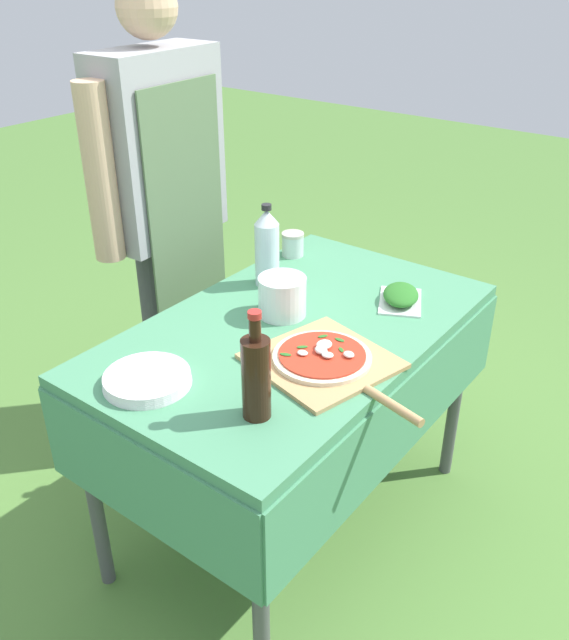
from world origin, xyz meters
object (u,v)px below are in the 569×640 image
(sauce_jar, at_px, (293,246))
(herb_container, at_px, (401,296))
(person_cook, at_px, (164,193))
(mixing_tub, at_px, (282,296))
(prep_table, at_px, (294,353))
(plate_stack, at_px, (147,379))
(oil_bottle, at_px, (256,376))
(pizza_on_peel, at_px, (325,360))
(water_bottle, at_px, (267,247))

(sauce_jar, bearing_deg, herb_container, -100.59)
(person_cook, xyz_separation_m, mixing_tub, (-0.14, -0.63, -0.16))
(prep_table, distance_m, person_cook, 0.78)
(plate_stack, distance_m, sauce_jar, 0.90)
(prep_table, bearing_deg, mixing_tub, 63.62)
(person_cook, relative_size, oil_bottle, 6.02)
(prep_table, height_order, sauce_jar, sauce_jar)
(person_cook, relative_size, sauce_jar, 19.90)
(pizza_on_peel, bearing_deg, mixing_tub, 73.27)
(sauce_jar, bearing_deg, oil_bottle, -148.59)
(person_cook, bearing_deg, sauce_jar, 119.20)
(pizza_on_peel, height_order, oil_bottle, oil_bottle)
(mixing_tub, distance_m, sauce_jar, 0.45)
(pizza_on_peel, height_order, water_bottle, water_bottle)
(herb_container, xyz_separation_m, sauce_jar, (0.09, 0.49, 0.01))
(herb_container, bearing_deg, person_cook, 99.65)
(plate_stack, xyz_separation_m, sauce_jar, (0.88, 0.19, 0.02))
(person_cook, relative_size, water_bottle, 6.17)
(person_cook, height_order, mixing_tub, person_cook)
(pizza_on_peel, relative_size, mixing_tub, 3.77)
(person_cook, xyz_separation_m, plate_stack, (-0.64, -0.58, -0.20))
(prep_table, xyz_separation_m, herb_container, (0.32, -0.18, 0.12))
(prep_table, xyz_separation_m, sauce_jar, (0.41, 0.31, 0.13))
(water_bottle, bearing_deg, person_cook, 90.15)
(person_cook, distance_m, mixing_tub, 0.66)
(mixing_tub, bearing_deg, oil_bottle, -149.52)
(oil_bottle, xyz_separation_m, sauce_jar, (0.81, 0.50, -0.07))
(water_bottle, bearing_deg, oil_bottle, -143.60)
(pizza_on_peel, xyz_separation_m, mixing_tub, (0.15, 0.26, 0.05))
(plate_stack, relative_size, sauce_jar, 2.66)
(pizza_on_peel, bearing_deg, herb_container, 15.43)
(prep_table, height_order, plate_stack, plate_stack)
(prep_table, xyz_separation_m, water_bottle, (0.17, 0.24, 0.22))
(pizza_on_peel, bearing_deg, plate_stack, 152.74)
(pizza_on_peel, relative_size, plate_stack, 2.41)
(person_cook, bearing_deg, pizza_on_peel, 69.19)
(herb_container, bearing_deg, sauce_jar, 79.41)
(oil_bottle, bearing_deg, prep_table, 24.89)
(person_cook, distance_m, sauce_jar, 0.49)
(mixing_tub, bearing_deg, water_bottle, 50.30)
(herb_container, bearing_deg, prep_table, 151.14)
(sauce_jar, bearing_deg, plate_stack, -167.69)
(prep_table, height_order, herb_container, herb_container)
(water_bottle, height_order, sauce_jar, water_bottle)
(pizza_on_peel, height_order, sauce_jar, sauce_jar)
(water_bottle, height_order, mixing_tub, water_bottle)
(oil_bottle, bearing_deg, pizza_on_peel, -0.59)
(prep_table, xyz_separation_m, plate_stack, (-0.47, 0.12, 0.11))
(oil_bottle, relative_size, mixing_tub, 1.94)
(pizza_on_peel, xyz_separation_m, sauce_jar, (0.53, 0.50, 0.02))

